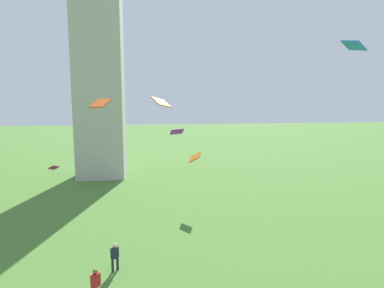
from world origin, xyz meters
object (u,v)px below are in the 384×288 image
Objects in this scene: person_0 at (115,256)px; kite_flying_4 at (101,103)px; person_1 at (96,284)px; kite_flying_5 at (195,157)px; kite_flying_1 at (161,102)px; kite_flying_0 at (177,132)px; kite_flying_6 at (354,45)px; kite_flying_2 at (54,168)px.

kite_flying_4 is (-0.30, -1.38, 8.89)m from person_0.
person_1 is 17.03m from kite_flying_5.
kite_flying_4 is at bearing 167.88° from kite_flying_5.
person_1 is 10.16m from kite_flying_1.
kite_flying_1 reaches higher than person_0.
kite_flying_0 is at bearing -164.44° from kite_flying_1.
kite_flying_0 reaches higher than person_1.
kite_flying_6 is (12.22, 1.11, 3.52)m from kite_flying_1.
kite_flying_2 is at bearing 71.93° from person_0.
kite_flying_6 reaches higher than kite_flying_5.
person_0 is 19.58m from kite_flying_6.
kite_flying_0 is at bearing 173.11° from person_1.
kite_flying_6 is at bearing 85.47° from kite_flying_2.
person_0 is at bearing 8.93° from kite_flying_4.
kite_flying_2 is 0.56× the size of kite_flying_6.
kite_flying_2 is at bearing 106.03° from kite_flying_5.
kite_flying_4 is at bearing 131.94° from kite_flying_0.
kite_flying_4 is (0.33, 1.71, 8.84)m from person_1.
kite_flying_1 reaches higher than kite_flying_2.
person_1 is 1.89× the size of kite_flying_2.
person_0 is 0.92× the size of kite_flying_5.
kite_flying_2 is 25.39m from kite_flying_6.
kite_flying_0 reaches higher than kite_flying_2.
kite_flying_6 is at bearing 138.35° from person_1.
kite_flying_4 is 16.05m from kite_flying_6.
person_0 is 14.07m from kite_flying_5.
kite_flying_2 is (-5.65, 14.73, 2.90)m from person_1.
person_0 is 8.36m from kite_flying_0.
kite_flying_1 reaches higher than person_1.
kite_flying_6 reaches higher than kite_flying_0.
person_0 is at bearing 48.88° from kite_flying_2.
person_0 is 13.55m from kite_flying_2.
kite_flying_2 is (-10.16, 9.03, -3.99)m from kite_flying_0.
kite_flying_1 is 0.84× the size of kite_flying_6.
kite_flying_4 reaches higher than person_1.
person_1 is at bearing -89.26° from kite_flying_6.
kite_flying_5 is at bearing -16.07° from kite_flying_0.
kite_flying_5 is at bearing 15.93° from person_0.
kite_flying_0 is at bearing 68.88° from kite_flying_2.
kite_flying_5 is (12.59, 0.43, 0.59)m from kite_flying_2.
kite_flying_2 is at bearing -131.16° from kite_flying_6.
kite_flying_0 is 12.48m from kite_flying_6.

